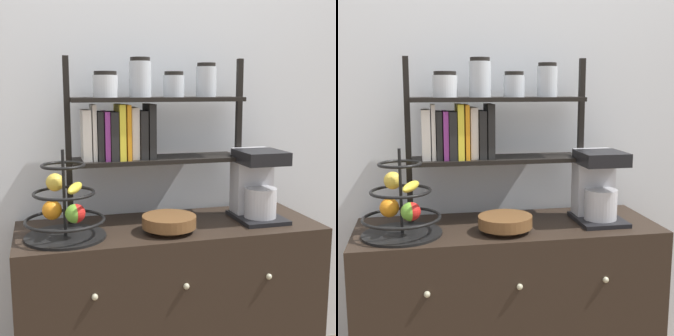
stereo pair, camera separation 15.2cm
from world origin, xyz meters
TOP-DOWN VIEW (x-y plane):
  - wall_back at (0.00, 0.51)m, footprint 7.00×0.05m
  - sideboard at (0.00, 0.23)m, footprint 1.27×0.48m
  - coffee_maker at (0.40, 0.23)m, footprint 0.20×0.25m
  - fruit_stand at (-0.43, 0.17)m, footprint 0.31×0.31m
  - wooden_bowl at (-0.03, 0.14)m, footprint 0.22×0.22m
  - shelf_hutch at (-0.10, 0.34)m, footprint 0.78×0.20m

SIDE VIEW (x-z plane):
  - sideboard at x=0.00m, z-range 0.00..0.79m
  - wooden_bowl at x=-0.03m, z-range 0.80..0.87m
  - fruit_stand at x=-0.43m, z-range 0.73..1.08m
  - coffee_maker at x=0.40m, z-range 0.80..1.10m
  - shelf_hutch at x=-0.10m, z-range 0.88..1.58m
  - wall_back at x=0.00m, z-range 0.00..2.60m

